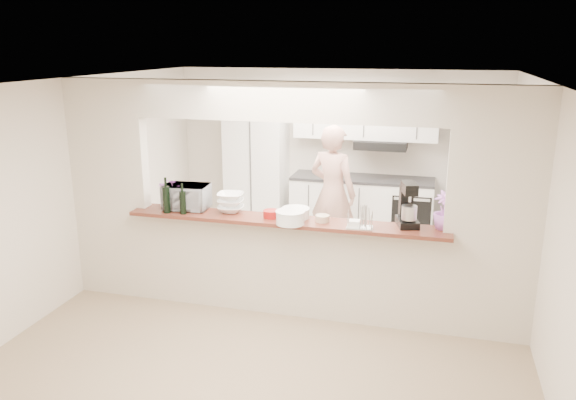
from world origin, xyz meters
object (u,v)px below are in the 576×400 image
(toaster_oven, at_px, (186,197))
(stand_mixer, at_px, (408,206))
(person, at_px, (333,194))
(refrigerator, at_px, (475,191))

(toaster_oven, bearing_deg, stand_mixer, -4.33)
(stand_mixer, height_order, person, person)
(toaster_oven, bearing_deg, refrigerator, 34.41)
(person, bearing_deg, stand_mixer, 142.30)
(stand_mixer, bearing_deg, person, 122.64)
(toaster_oven, height_order, stand_mixer, stand_mixer)
(refrigerator, xyz_separation_m, person, (-1.87, -0.93, 0.07))
(stand_mixer, bearing_deg, toaster_oven, -179.65)
(person, bearing_deg, refrigerator, -133.94)
(toaster_oven, height_order, person, person)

